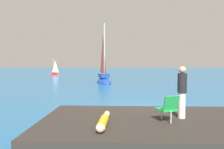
{
  "coord_description": "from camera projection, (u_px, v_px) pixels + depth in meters",
  "views": [
    {
      "loc": [
        -1.18,
        -10.21,
        2.36
      ],
      "look_at": [
        -1.25,
        10.03,
        1.16
      ],
      "focal_mm": 33.82,
      "sensor_mm": 36.0,
      "label": 1
    }
  ],
  "objects": [
    {
      "name": "shore_ledge",
      "position": [
        152.0,
        129.0,
        6.45
      ],
      "size": [
        6.87,
        4.12,
        0.61
      ],
      "primitive_type": "cube",
      "rotation": [
        0.0,
        0.0,
        -0.04
      ],
      "color": "#2D2823",
      "rests_on": "ground"
    },
    {
      "name": "beach_chair",
      "position": [
        169.0,
        107.0,
        6.11
      ],
      "size": [
        0.66,
        0.73,
        0.8
      ],
      "rotation": [
        0.0,
        0.0,
        1.93
      ],
      "color": "green",
      "rests_on": "shore_ledge"
    },
    {
      "name": "sailboat_near",
      "position": [
        104.0,
        80.0,
        23.32
      ],
      "size": [
        2.33,
        3.99,
        7.19
      ],
      "rotation": [
        0.0,
        0.0,
        5.0
      ],
      "color": "#193D99",
      "rests_on": "ground"
    },
    {
      "name": "person_sunbather",
      "position": [
        104.0,
        121.0,
        5.8
      ],
      "size": [
        0.33,
        1.76,
        0.25
      ],
      "rotation": [
        0.0,
        0.0,
        1.49
      ],
      "color": "gold",
      "rests_on": "shore_ledge"
    },
    {
      "name": "sailboat_far",
      "position": [
        56.0,
        74.0,
        38.05
      ],
      "size": [
        1.86,
        0.96,
        3.39
      ],
      "rotation": [
        0.0,
        0.0,
        2.93
      ],
      "color": "red",
      "rests_on": "ground"
    },
    {
      "name": "person_standing",
      "position": [
        183.0,
        91.0,
        6.53
      ],
      "size": [
        0.28,
        0.28,
        1.62
      ],
      "rotation": [
        0.0,
        0.0,
        1.96
      ],
      "color": "white",
      "rests_on": "shore_ledge"
    },
    {
      "name": "ground_plane",
      "position": [
        137.0,
        110.0,
        10.33
      ],
      "size": [
        160.0,
        160.0,
        0.0
      ],
      "primitive_type": "plane",
      "color": "#236093"
    },
    {
      "name": "boulder_inland",
      "position": [
        193.0,
        119.0,
        8.74
      ],
      "size": [
        1.34,
        1.63,
        0.95
      ],
      "primitive_type": "cube",
      "rotation": [
        0.03,
        0.09,
        1.45
      ],
      "color": "#2C2A27",
      "rests_on": "ground"
    },
    {
      "name": "boulder_seaward",
      "position": [
        152.0,
        123.0,
        8.2
      ],
      "size": [
        1.78,
        1.52,
        0.9
      ],
      "primitive_type": "cube",
      "rotation": [
        -0.01,
        -0.04,
        0.23
      ],
      "color": "#282C26",
      "rests_on": "ground"
    },
    {
      "name": "marker_buoy",
      "position": [
        180.0,
        83.0,
        23.89
      ],
      "size": [
        0.56,
        0.56,
        1.13
      ],
      "color": "#EA5114",
      "rests_on": "ground"
    }
  ]
}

